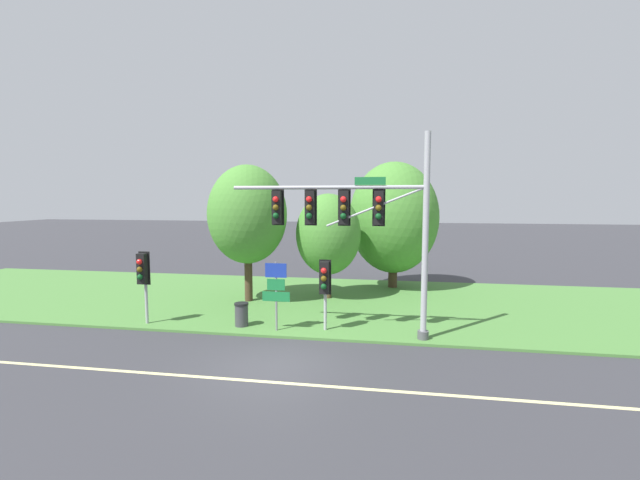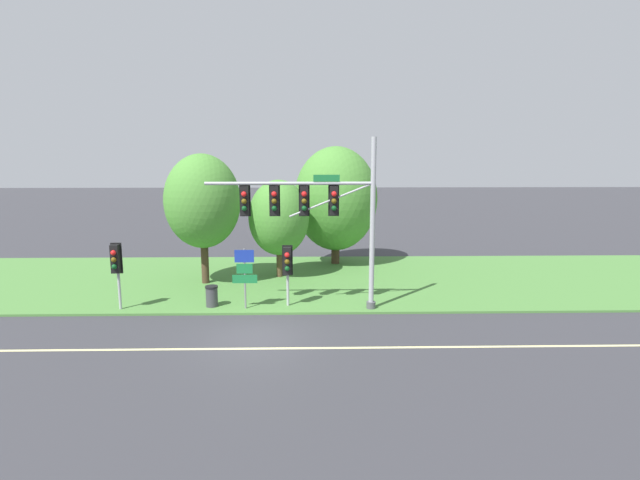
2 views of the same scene
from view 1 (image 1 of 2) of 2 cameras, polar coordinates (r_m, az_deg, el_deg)
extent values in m
plane|color=#333338|center=(13.91, -6.39, -16.25)|extent=(160.00, 160.00, 0.00)
cube|color=beige|center=(12.85, -7.94, -18.16)|extent=(36.00, 0.16, 0.01)
cube|color=#477A38|center=(21.58, -0.28, -8.12)|extent=(48.00, 11.50, 0.10)
cylinder|color=#9EA0A5|center=(15.54, 13.87, 0.34)|extent=(0.22, 0.22, 7.38)
cylinder|color=#4C4C51|center=(16.24, 13.58, -12.20)|extent=(0.40, 0.40, 0.30)
cylinder|color=#9EA0A5|center=(15.62, 0.92, 7.03)|extent=(7.06, 0.14, 0.14)
cylinder|color=#9EA0A5|center=(15.45, 7.41, 4.40)|extent=(3.56, 0.08, 1.47)
cube|color=black|center=(15.44, 7.83, 4.28)|extent=(0.34, 0.28, 1.22)
cube|color=black|center=(15.60, 7.85, 4.30)|extent=(0.46, 0.04, 1.34)
sphere|color=red|center=(15.26, 7.82, 5.39)|extent=(0.22, 0.22, 0.22)
sphere|color=#51420C|center=(15.27, 7.81, 4.27)|extent=(0.22, 0.22, 0.22)
sphere|color=#0C4219|center=(15.28, 7.79, 3.14)|extent=(0.22, 0.22, 0.22)
cube|color=black|center=(15.53, 3.20, 4.33)|extent=(0.34, 0.28, 1.22)
cube|color=black|center=(15.69, 3.27, 4.35)|extent=(0.46, 0.04, 1.34)
sphere|color=red|center=(15.35, 3.13, 5.44)|extent=(0.22, 0.22, 0.22)
sphere|color=#51420C|center=(15.36, 3.12, 4.32)|extent=(0.22, 0.22, 0.22)
sphere|color=#0C4219|center=(15.37, 3.12, 3.20)|extent=(0.22, 0.22, 0.22)
cube|color=black|center=(15.72, -1.35, 4.36)|extent=(0.34, 0.28, 1.22)
cube|color=black|center=(15.88, -1.24, 4.37)|extent=(0.46, 0.04, 1.34)
sphere|color=red|center=(15.55, -1.48, 5.45)|extent=(0.22, 0.22, 0.22)
sphere|color=#51420C|center=(15.55, -1.47, 4.34)|extent=(0.22, 0.22, 0.22)
sphere|color=#0C4219|center=(15.56, -1.47, 3.24)|extent=(0.22, 0.22, 0.22)
cube|color=black|center=(16.01, -5.76, 4.35)|extent=(0.34, 0.28, 1.22)
cube|color=black|center=(16.16, -5.61, 4.36)|extent=(0.46, 0.04, 1.34)
sphere|color=red|center=(15.83, -5.94, 5.42)|extent=(0.22, 0.22, 0.22)
sphere|color=#51420C|center=(15.84, -5.93, 4.34)|extent=(0.22, 0.22, 0.22)
sphere|color=#0C4219|center=(15.85, -5.92, 3.25)|extent=(0.22, 0.22, 0.22)
cube|color=#196B33|center=(15.42, 6.70, 7.83)|extent=(1.10, 0.04, 0.28)
cylinder|color=#9EA0A5|center=(18.74, -22.19, -6.06)|extent=(0.12, 0.12, 2.84)
cube|color=black|center=(18.42, -22.61, -3.55)|extent=(0.34, 0.28, 1.22)
cube|color=black|center=(18.56, -22.35, -3.48)|extent=(0.46, 0.04, 1.34)
sphere|color=red|center=(18.23, -22.95, -2.70)|extent=(0.22, 0.22, 0.22)
sphere|color=#51420C|center=(18.27, -22.91, -3.64)|extent=(0.22, 0.22, 0.22)
sphere|color=#0C4219|center=(18.32, -22.88, -4.56)|extent=(0.22, 0.22, 0.22)
cylinder|color=#9EA0A5|center=(16.54, 0.71, -7.51)|extent=(0.12, 0.12, 2.64)
cube|color=black|center=(16.19, 0.60, -5.05)|extent=(0.34, 0.28, 1.22)
cube|color=black|center=(16.35, 0.69, -4.95)|extent=(0.46, 0.04, 1.34)
sphere|color=red|center=(15.97, 0.50, -4.11)|extent=(0.22, 0.22, 0.22)
sphere|color=#51420C|center=(16.02, 0.50, -5.17)|extent=(0.22, 0.22, 0.22)
sphere|color=#0C4219|center=(16.08, 0.50, -6.22)|extent=(0.22, 0.22, 0.22)
cylinder|color=slate|center=(16.56, -5.85, -7.48)|extent=(0.08, 0.08, 2.66)
cube|color=#193399|center=(16.33, -5.91, -4.05)|extent=(0.83, 0.03, 0.55)
cube|color=#197238|center=(16.43, -5.89, -5.94)|extent=(0.69, 0.03, 0.43)
cube|color=#197238|center=(16.53, -5.88, -7.51)|extent=(1.08, 0.03, 0.37)
cylinder|color=#423021|center=(21.40, -9.53, -3.77)|extent=(0.38, 0.38, 3.23)
ellipsoid|color=#478433|center=(21.14, -9.65, 3.39)|extent=(3.85, 3.85, 4.81)
cylinder|color=#4C3823|center=(21.79, 1.10, -4.68)|extent=(0.33, 0.33, 2.37)
ellipsoid|color=#478433|center=(21.51, 1.11, 0.78)|extent=(3.26, 3.26, 4.08)
cylinder|color=#423021|center=(24.74, 9.69, -3.25)|extent=(0.50, 0.50, 2.60)
ellipsoid|color=#478433|center=(24.48, 9.79, 2.96)|extent=(5.00, 5.00, 6.25)
cylinder|color=#38383D|center=(17.53, -10.42, -9.86)|extent=(0.52, 0.52, 0.85)
cylinder|color=black|center=(17.42, -10.45, -8.38)|extent=(0.56, 0.56, 0.08)
camera|label=2|loc=(5.97, -155.50, 11.27)|focal=28.00mm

